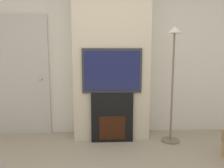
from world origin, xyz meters
name	(u,v)px	position (x,y,z in m)	size (l,w,h in m)	color
wall_back	(111,56)	(0.00, 2.03, 1.35)	(6.00, 0.06, 2.70)	silver
chimney_breast	(111,56)	(0.00, 1.79, 1.35)	(1.20, 0.42, 2.70)	beige
fireplace	(112,117)	(0.00, 1.58, 0.39)	(0.65, 0.15, 0.78)	black
television	(112,71)	(0.00, 1.58, 1.12)	(0.92, 0.07, 0.68)	#2D2D33
floor_lamp	(173,69)	(0.93, 1.51, 1.15)	(0.28, 0.28, 1.79)	#726651
entry_door	(22,76)	(-1.50, 1.97, 1.01)	(0.90, 0.09, 2.01)	#BCB7AD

